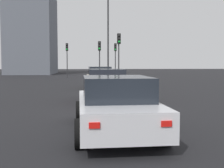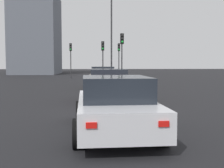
{
  "view_description": "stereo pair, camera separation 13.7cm",
  "coord_description": "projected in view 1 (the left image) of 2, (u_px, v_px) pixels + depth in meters",
  "views": [
    {
      "loc": [
        -11.2,
        0.66,
        1.79
      ],
      "look_at": [
        -2.77,
        -0.05,
        1.18
      ],
      "focal_mm": 46.31,
      "sensor_mm": 36.0,
      "label": 1
    },
    {
      "loc": [
        -11.21,
        0.52,
        1.79
      ],
      "look_at": [
        -2.77,
        -0.05,
        1.18
      ],
      "focal_mm": 46.31,
      "sensor_mm": 36.0,
      "label": 2
    }
  ],
  "objects": [
    {
      "name": "car_beige_lead",
      "position": [
        99.0,
        78.0,
        20.78
      ],
      "size": [
        4.21,
        2.06,
        1.55
      ],
      "rotation": [
        0.0,
        0.0,
        0.04
      ],
      "color": "tan",
      "rests_on": "ground_plane"
    },
    {
      "name": "ground_plane",
      "position": [
        105.0,
        111.0,
        11.33
      ],
      "size": [
        160.0,
        160.0,
        0.2
      ],
      "primitive_type": "cube",
      "color": "black"
    },
    {
      "name": "street_lamp_kerbside",
      "position": [
        108.0,
        30.0,
        29.23
      ],
      "size": [
        0.56,
        0.36,
        9.04
      ],
      "color": "#2D2D30",
      "rests_on": "ground_plane"
    },
    {
      "name": "car_white_third",
      "position": [
        115.0,
        105.0,
        7.44
      ],
      "size": [
        4.65,
        2.17,
        1.46
      ],
      "rotation": [
        0.0,
        0.0,
        0.03
      ],
      "color": "silver",
      "rests_on": "ground_plane"
    },
    {
      "name": "traffic_light_near_right",
      "position": [
        115.0,
        53.0,
        33.77
      ],
      "size": [
        0.32,
        0.29,
        4.12
      ],
      "rotation": [
        0.0,
        0.0,
        3.09
      ],
      "color": "#2D2D30",
      "rests_on": "ground_plane"
    },
    {
      "name": "building_facade_left",
      "position": [
        33.0,
        34.0,
        48.94
      ],
      "size": [
        11.8,
        7.16,
        13.52
      ],
      "primitive_type": "cube",
      "color": "slate",
      "rests_on": "ground_plane"
    },
    {
      "name": "traffic_light_near_left",
      "position": [
        119.0,
        48.0,
        24.99
      ],
      "size": [
        0.33,
        0.31,
        4.36
      ],
      "rotation": [
        0.0,
        0.0,
        3.28
      ],
      "color": "#2D2D30",
      "rests_on": "ground_plane"
    },
    {
      "name": "traffic_light_far_right",
      "position": [
        67.0,
        53.0,
        34.16
      ],
      "size": [
        0.32,
        0.28,
        4.16
      ],
      "rotation": [
        0.0,
        0.0,
        3.14
      ],
      "color": "#2D2D30",
      "rests_on": "ground_plane"
    },
    {
      "name": "traffic_light_far_left",
      "position": [
        99.0,
        53.0,
        28.3
      ],
      "size": [
        0.32,
        0.3,
        3.94
      ],
      "rotation": [
        0.0,
        0.0,
        3.04
      ],
      "color": "#2D2D30",
      "rests_on": "ground_plane"
    },
    {
      "name": "car_maroon_second",
      "position": [
        106.0,
        86.0,
        13.35
      ],
      "size": [
        4.2,
        2.02,
        1.53
      ],
      "rotation": [
        0.0,
        0.0,
        -0.0
      ],
      "color": "#510F16",
      "rests_on": "ground_plane"
    }
  ]
}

